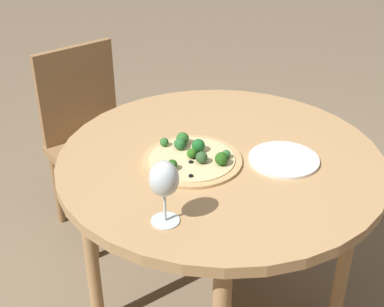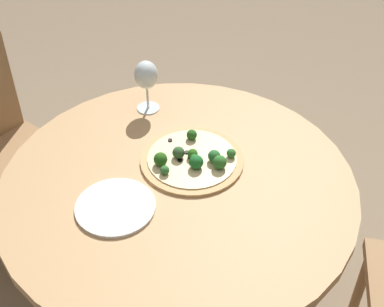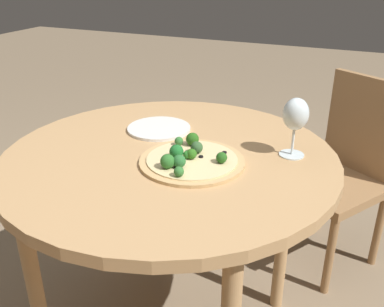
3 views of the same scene
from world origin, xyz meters
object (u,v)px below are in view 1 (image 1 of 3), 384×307
(plate_near, at_px, (284,159))
(wine_glass, at_px, (164,181))
(chair, at_px, (93,137))
(pizza, at_px, (193,157))

(plate_near, bearing_deg, wine_glass, -92.80)
(chair, height_order, pizza, chair)
(chair, relative_size, pizza, 2.76)
(chair, distance_m, plate_near, 1.09)
(pizza, relative_size, wine_glass, 1.71)
(wine_glass, bearing_deg, plate_near, 87.20)
(pizza, xyz_separation_m, wine_glass, (0.17, -0.26, 0.12))
(chair, bearing_deg, wine_glass, -107.76)
(chair, height_order, wine_glass, wine_glass)
(wine_glass, bearing_deg, pizza, 123.26)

